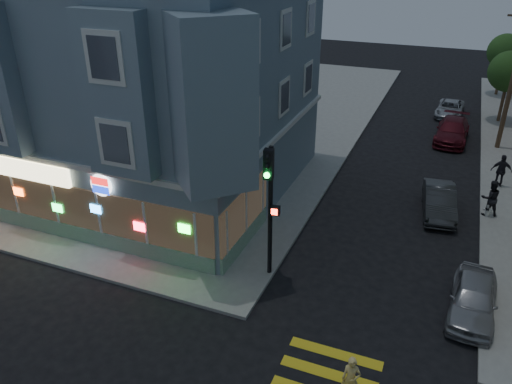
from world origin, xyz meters
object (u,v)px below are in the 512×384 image
Objects in this scene: traffic_signal at (270,192)px; fire_hydrant at (488,209)px; running_child at (351,379)px; street_tree_near at (509,72)px; street_tree_far at (505,52)px; parked_car_d at (450,109)px; parked_car_c at (452,131)px; parked_car_b at (439,201)px; parked_car_a at (473,299)px; pedestrian_a at (490,198)px; pedestrian_b at (501,171)px.

traffic_signal is 7.62× the size of fire_hydrant.
street_tree_near is at bearing 73.81° from running_child.
traffic_signal reaches higher than street_tree_far.
parked_car_d is at bearing 69.50° from traffic_signal.
street_tree_far is 1.03× the size of parked_car_c.
traffic_signal reaches higher than street_tree_near.
running_child reaches higher than parked_car_b.
parked_car_a is at bearing -81.74° from parked_car_d.
parked_car_c is at bearing -97.16° from pedestrian_a.
street_tree_far is at bearing 75.23° from parked_car_b.
fire_hydrant is (0.00, -0.13, -0.56)m from pedestrian_a.
pedestrian_b is at bearing 46.79° from traffic_signal.
pedestrian_b is 2.51× the size of fire_hydrant.
parked_car_a is 18.97m from parked_car_c.
parked_car_c reaches higher than parked_car_b.
street_tree_far is 24.44m from pedestrian_a.
parked_car_a is 0.95× the size of parked_car_d.
pedestrian_a is 12.62m from traffic_signal.
street_tree_near is at bearing -112.26° from pedestrian_a.
parked_car_c is at bearing 64.72° from traffic_signal.
parked_car_b is at bearing -6.27° from pedestrian_a.
running_child is at bearing -106.33° from fire_hydrant.
parked_car_d is (1.28, 30.30, -0.18)m from running_child.
pedestrian_a is at bearing -93.17° from street_tree_near.
running_child is 6.50m from parked_car_a.
parked_car_c is at bearing 98.06° from parked_car_a.
pedestrian_a is 16.81m from parked_car_d.
traffic_signal reaches higher than parked_car_d.
parked_car_a is 0.72× the size of traffic_signal.
pedestrian_a is (-0.90, -24.25, -2.84)m from street_tree_far.
traffic_signal is at bearing -99.37° from parked_car_d.
fire_hydrant is at bearing -92.11° from street_tree_far.
street_tree_near is 16.52m from pedestrian_a.
fire_hydrant is at bearing 66.73° from running_child.
street_tree_near is 1.30× the size of parked_car_a.
pedestrian_a is 0.57m from fire_hydrant.
running_child is 14.16m from fire_hydrant.
parked_car_b is at bearing 75.96° from running_child.
parked_car_a is 0.80× the size of parked_car_c.
traffic_signal reaches higher than parked_car_c.
fire_hydrant is at bearing -77.42° from parked_car_d.
parked_car_b is 11.27m from parked_car_c.
traffic_signal is at bearing -110.45° from street_tree_near.
fire_hydrant is (3.98, 13.58, -0.24)m from running_child.
traffic_signal is (-4.50, 4.82, 3.20)m from running_child.
street_tree_far is 25.21m from parked_car_b.
street_tree_far reaches higher than parked_car_a.
street_tree_near reaches higher than parked_car_d.
street_tree_far reaches higher than parked_car_d.
street_tree_near is 16.75m from fire_hydrant.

